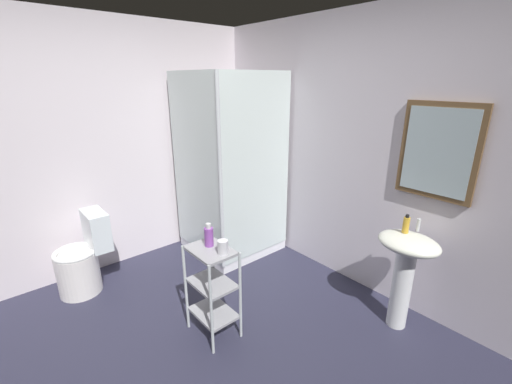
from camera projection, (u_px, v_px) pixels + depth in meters
The scene contains 11 objects.
ground_plane at pixel (192, 371), 2.32m from camera, with size 4.20×4.20×0.02m, color #29293C.
wall_back at pixel (361, 156), 3.04m from camera, with size 4.20×0.14×2.50m.
wall_left at pixel (86, 152), 3.24m from camera, with size 0.10×4.20×2.50m, color silver.
shower_stall at pixel (230, 215), 3.76m from camera, with size 0.92×0.92×2.00m.
pedestal_sink at pixel (405, 262), 2.57m from camera, with size 0.46×0.37×0.81m.
sink_faucet at pixel (418, 225), 2.55m from camera, with size 0.03×0.03×0.10m, color silver.
toilet at pixel (83, 260), 3.11m from camera, with size 0.37×0.49×0.76m.
storage_cart at pixel (212, 285), 2.53m from camera, with size 0.38×0.28×0.74m.
hand_soap_bottle at pixel (406, 225), 2.52m from camera, with size 0.05×0.05×0.15m.
conditioner_bottle_purple at pixel (209, 236), 2.46m from camera, with size 0.07×0.07×0.18m.
rinse_cup at pixel (223, 247), 2.36m from camera, with size 0.08×0.08×0.10m, color silver.
Camera 1 is at (1.65, -0.83, 1.92)m, focal length 23.34 mm.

